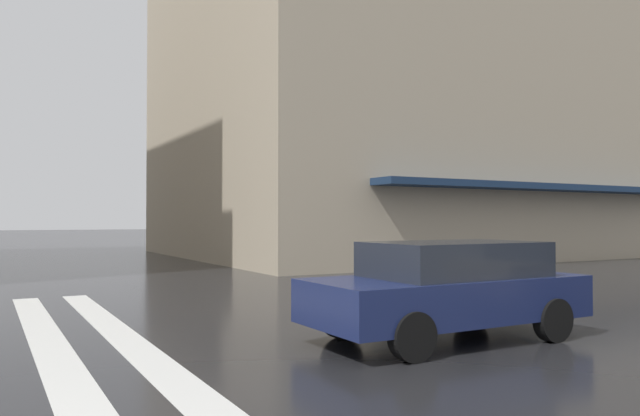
{
  "coord_description": "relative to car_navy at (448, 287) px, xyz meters",
  "views": [
    {
      "loc": [
        -4.19,
        -1.54,
        1.73
      ],
      "look_at": [
        8.03,
        -8.37,
        2.01
      ],
      "focal_mm": 33.85,
      "sensor_mm": 36.0,
      "label": 1
    }
  ],
  "objects": [
    {
      "name": "car_navy",
      "position": [
        0.0,
        0.0,
        0.0
      ],
      "size": [
        1.85,
        4.1,
        1.41
      ],
      "color": "navy",
      "rests_on": "ground_plane"
    },
    {
      "name": "haussmann_block_corner",
      "position": [
        18.55,
        -13.25,
        8.21
      ],
      "size": [
        18.32,
        22.52,
        18.31
      ],
      "color": "tan",
      "rests_on": "ground_plane"
    }
  ]
}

